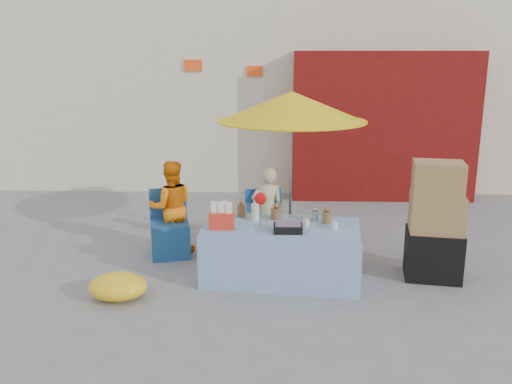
{
  "coord_description": "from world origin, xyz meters",
  "views": [
    {
      "loc": [
        0.26,
        -5.43,
        2.53
      ],
      "look_at": [
        0.06,
        0.6,
        1.0
      ],
      "focal_mm": 38.0,
      "sensor_mm": 36.0,
      "label": 1
    }
  ],
  "objects_px": {
    "chair_left": "(170,236)",
    "vendor_beige": "(267,211)",
    "market_table": "(281,252)",
    "umbrella": "(292,107)",
    "box_stack": "(435,225)",
    "chair_right": "(267,237)",
    "vendor_orange": "(171,207)"
  },
  "relations": [
    {
      "from": "market_table",
      "to": "vendor_beige",
      "type": "xyz_separation_m",
      "value": [
        -0.17,
        0.9,
        0.23
      ]
    },
    {
      "from": "chair_right",
      "to": "vendor_beige",
      "type": "bearing_deg",
      "value": 74.3
    },
    {
      "from": "market_table",
      "to": "box_stack",
      "type": "bearing_deg",
      "value": 11.13
    },
    {
      "from": "chair_right",
      "to": "vendor_orange",
      "type": "xyz_separation_m",
      "value": [
        -1.25,
        0.13,
        0.35
      ]
    },
    {
      "from": "umbrella",
      "to": "box_stack",
      "type": "relative_size",
      "value": 1.51
    },
    {
      "from": "market_table",
      "to": "box_stack",
      "type": "distance_m",
      "value": 1.8
    },
    {
      "from": "market_table",
      "to": "chair_right",
      "type": "xyz_separation_m",
      "value": [
        -0.17,
        0.76,
        -0.09
      ]
    },
    {
      "from": "market_table",
      "to": "umbrella",
      "type": "height_order",
      "value": "umbrella"
    },
    {
      "from": "chair_right",
      "to": "umbrella",
      "type": "xyz_separation_m",
      "value": [
        0.3,
        0.28,
        1.64
      ]
    },
    {
      "from": "umbrella",
      "to": "chair_left",
      "type": "bearing_deg",
      "value": -169.62
    },
    {
      "from": "chair_right",
      "to": "vendor_orange",
      "type": "distance_m",
      "value": 1.3
    },
    {
      "from": "vendor_beige",
      "to": "box_stack",
      "type": "relative_size",
      "value": 0.83
    },
    {
      "from": "umbrella",
      "to": "box_stack",
      "type": "bearing_deg",
      "value": -28.84
    },
    {
      "from": "market_table",
      "to": "vendor_orange",
      "type": "bearing_deg",
      "value": 154.12
    },
    {
      "from": "vendor_orange",
      "to": "umbrella",
      "type": "distance_m",
      "value": 2.02
    },
    {
      "from": "chair_left",
      "to": "umbrella",
      "type": "xyz_separation_m",
      "value": [
        1.55,
        0.28,
        1.64
      ]
    },
    {
      "from": "vendor_orange",
      "to": "box_stack",
      "type": "distance_m",
      "value": 3.27
    },
    {
      "from": "chair_left",
      "to": "vendor_beige",
      "type": "xyz_separation_m",
      "value": [
        1.25,
        0.13,
        0.32
      ]
    },
    {
      "from": "chair_left",
      "to": "vendor_orange",
      "type": "distance_m",
      "value": 0.38
    },
    {
      "from": "umbrella",
      "to": "box_stack",
      "type": "xyz_separation_m",
      "value": [
        1.64,
        -0.9,
        -1.25
      ]
    },
    {
      "from": "chair_right",
      "to": "box_stack",
      "type": "relative_size",
      "value": 0.62
    },
    {
      "from": "chair_right",
      "to": "vendor_beige",
      "type": "distance_m",
      "value": 0.35
    },
    {
      "from": "box_stack",
      "to": "chair_right",
      "type": "bearing_deg",
      "value": 162.37
    },
    {
      "from": "chair_left",
      "to": "umbrella",
      "type": "relative_size",
      "value": 0.41
    },
    {
      "from": "chair_left",
      "to": "vendor_beige",
      "type": "height_order",
      "value": "vendor_beige"
    },
    {
      "from": "vendor_beige",
      "to": "umbrella",
      "type": "relative_size",
      "value": 0.55
    },
    {
      "from": "market_table",
      "to": "vendor_beige",
      "type": "relative_size",
      "value": 1.61
    },
    {
      "from": "market_table",
      "to": "box_stack",
      "type": "height_order",
      "value": "box_stack"
    },
    {
      "from": "market_table",
      "to": "chair_left",
      "type": "distance_m",
      "value": 1.62
    },
    {
      "from": "chair_right",
      "to": "umbrella",
      "type": "bearing_deg",
      "value": 29.06
    },
    {
      "from": "vendor_beige",
      "to": "market_table",
      "type": "bearing_deg",
      "value": 86.66
    },
    {
      "from": "vendor_orange",
      "to": "umbrella",
      "type": "relative_size",
      "value": 0.58
    }
  ]
}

